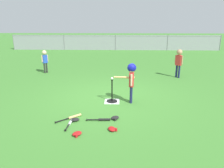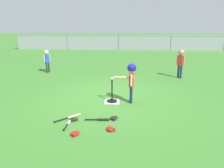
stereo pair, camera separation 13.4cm
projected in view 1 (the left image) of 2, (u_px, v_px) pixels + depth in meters
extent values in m
plane|color=#3D7A2D|center=(110.00, 98.00, 6.89)|extent=(60.00, 60.00, 0.00)
cube|color=white|center=(112.00, 101.00, 6.57)|extent=(0.44, 0.44, 0.01)
cylinder|color=black|center=(112.00, 101.00, 6.57)|extent=(0.32, 0.32, 0.03)
cylinder|color=black|center=(112.00, 90.00, 6.47)|extent=(0.04, 0.04, 0.66)
cylinder|color=black|center=(112.00, 80.00, 6.37)|extent=(0.06, 0.06, 0.02)
sphere|color=white|center=(112.00, 78.00, 6.36)|extent=(0.07, 0.07, 0.07)
cylinder|color=#191E4C|center=(131.00, 95.00, 6.38)|extent=(0.08, 0.08, 0.51)
cylinder|color=#191E4C|center=(131.00, 94.00, 6.49)|extent=(0.08, 0.08, 0.51)
cube|color=red|center=(131.00, 80.00, 6.30)|extent=(0.15, 0.23, 0.39)
cylinder|color=beige|center=(131.00, 80.00, 6.16)|extent=(0.06, 0.06, 0.34)
cylinder|color=beige|center=(132.00, 77.00, 6.43)|extent=(0.06, 0.06, 0.34)
sphere|color=beige|center=(132.00, 69.00, 6.21)|extent=(0.22, 0.22, 0.22)
sphere|color=#141999|center=(132.00, 68.00, 6.20)|extent=(0.26, 0.26, 0.26)
cylinder|color=#DBB266|center=(124.00, 77.00, 6.31)|extent=(0.60, 0.11, 0.06)
cylinder|color=#191E4C|center=(179.00, 72.00, 9.09)|extent=(0.08, 0.08, 0.53)
cylinder|color=#191E4C|center=(176.00, 71.00, 9.17)|extent=(0.08, 0.08, 0.53)
cube|color=red|center=(179.00, 60.00, 9.00)|extent=(0.27, 0.26, 0.41)
cylinder|color=tan|center=(182.00, 60.00, 8.89)|extent=(0.06, 0.06, 0.35)
cylinder|color=tan|center=(176.00, 59.00, 9.09)|extent=(0.06, 0.06, 0.35)
sphere|color=tan|center=(179.00, 52.00, 8.90)|extent=(0.24, 0.24, 0.24)
cylinder|color=#262626|center=(47.00, 68.00, 9.96)|extent=(0.07, 0.07, 0.46)
cylinder|color=#262626|center=(45.00, 68.00, 9.90)|extent=(0.07, 0.07, 0.46)
cube|color=#2347B7|center=(45.00, 59.00, 9.81)|extent=(0.23, 0.23, 0.36)
cylinder|color=beige|center=(47.00, 58.00, 9.88)|extent=(0.05, 0.05, 0.31)
cylinder|color=beige|center=(42.00, 59.00, 9.73)|extent=(0.05, 0.05, 0.31)
sphere|color=beige|center=(44.00, 53.00, 9.73)|extent=(0.20, 0.20, 0.20)
cylinder|color=silver|center=(71.00, 122.00, 5.22)|extent=(0.08, 0.28, 0.06)
cylinder|color=black|center=(67.00, 127.00, 4.96)|extent=(0.05, 0.28, 0.03)
cylinder|color=black|center=(65.00, 130.00, 4.83)|extent=(0.05, 0.02, 0.05)
cylinder|color=#DBB266|center=(75.00, 116.00, 5.51)|extent=(0.30, 0.28, 0.06)
cylinder|color=black|center=(62.00, 120.00, 5.30)|extent=(0.28, 0.25, 0.03)
cylinder|color=black|center=(55.00, 122.00, 5.19)|extent=(0.04, 0.05, 0.05)
cylinder|color=black|center=(104.00, 120.00, 5.33)|extent=(0.29, 0.07, 0.06)
cylinder|color=black|center=(93.00, 120.00, 5.33)|extent=(0.29, 0.04, 0.03)
cylinder|color=black|center=(87.00, 120.00, 5.33)|extent=(0.02, 0.05, 0.05)
ellipsoid|color=#B21919|center=(112.00, 129.00, 4.88)|extent=(0.24, 0.27, 0.07)
cube|color=#B21919|center=(116.00, 130.00, 4.84)|extent=(0.06, 0.06, 0.06)
ellipsoid|color=black|center=(115.00, 118.00, 5.42)|extent=(0.27, 0.27, 0.07)
cube|color=black|center=(115.00, 119.00, 5.33)|extent=(0.06, 0.06, 0.06)
ellipsoid|color=black|center=(75.00, 120.00, 5.32)|extent=(0.24, 0.19, 0.07)
cube|color=black|center=(72.00, 121.00, 5.25)|extent=(0.05, 0.05, 0.06)
ellipsoid|color=#B21919|center=(77.00, 134.00, 4.68)|extent=(0.27, 0.27, 0.07)
cube|color=#B21919|center=(76.00, 136.00, 4.58)|extent=(0.06, 0.06, 0.06)
cylinder|color=slate|center=(14.00, 42.00, 17.13)|extent=(0.06, 0.06, 1.15)
cylinder|color=slate|center=(64.00, 42.00, 17.00)|extent=(0.06, 0.06, 1.15)
cylinder|color=slate|center=(116.00, 43.00, 16.88)|extent=(0.06, 0.06, 1.15)
cylinder|color=slate|center=(168.00, 43.00, 16.76)|extent=(0.06, 0.06, 1.15)
cylinder|color=slate|center=(220.00, 43.00, 16.64)|extent=(0.06, 0.06, 1.15)
cube|color=gray|center=(116.00, 36.00, 16.73)|extent=(16.00, 0.03, 0.03)
cube|color=gray|center=(116.00, 43.00, 16.88)|extent=(16.00, 0.01, 1.15)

